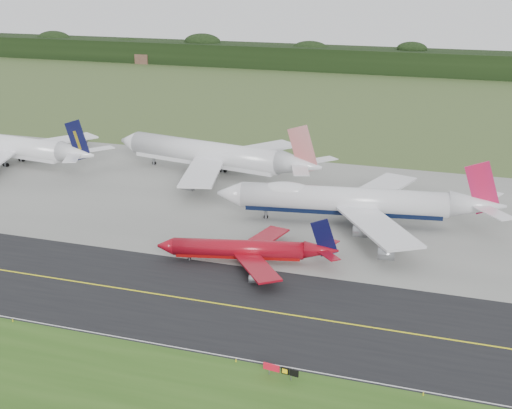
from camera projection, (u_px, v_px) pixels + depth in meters
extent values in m
plane|color=#3E5427|center=(236.00, 295.00, 123.76)|extent=(600.00, 600.00, 0.00)
cube|color=#2A4F17|center=(143.00, 408.00, 92.35)|extent=(400.00, 30.00, 0.01)
cube|color=black|center=(228.00, 305.00, 120.17)|extent=(400.00, 32.00, 0.02)
cube|color=slate|center=(309.00, 205.00, 169.52)|extent=(400.00, 78.00, 0.01)
cube|color=yellow|center=(228.00, 305.00, 120.16)|extent=(400.00, 0.40, 0.00)
cube|color=silver|center=(191.00, 350.00, 106.25)|extent=(400.00, 0.25, 0.00)
cube|color=black|center=(418.00, 62.00, 368.61)|extent=(700.00, 24.00, 12.00)
cylinder|color=white|center=(343.00, 200.00, 156.00)|extent=(45.37, 12.47, 5.72)
cube|color=black|center=(343.00, 208.00, 156.60)|extent=(42.93, 10.72, 2.00)
cone|color=white|center=(230.00, 194.00, 160.10)|extent=(6.43, 6.50, 5.72)
cone|color=white|center=(478.00, 205.00, 151.25)|extent=(12.61, 7.45, 5.72)
ellipsoid|color=white|center=(286.00, 190.00, 157.53)|extent=(12.26, 6.57, 3.64)
cube|color=white|center=(378.00, 226.00, 143.17)|extent=(20.90, 25.70, 0.49)
cube|color=white|center=(379.00, 189.00, 166.94)|extent=(14.95, 26.73, 0.49)
cube|color=#C11641|center=(483.00, 188.00, 149.89)|extent=(8.19, 1.70, 11.85)
cylinder|color=gray|center=(360.00, 232.00, 144.76)|extent=(3.45, 2.85, 2.40)
cylinder|color=gray|center=(364.00, 195.00, 167.49)|extent=(3.45, 2.85, 2.40)
cylinder|color=gray|center=(386.00, 254.00, 133.59)|extent=(3.45, 2.85, 2.40)
cylinder|color=gray|center=(386.00, 183.00, 176.98)|extent=(3.45, 2.85, 2.40)
cylinder|color=black|center=(266.00, 217.00, 160.39)|extent=(1.09, 0.61, 1.03)
cylinder|color=slate|center=(358.00, 221.00, 153.65)|extent=(0.91, 0.91, 3.82)
cylinder|color=black|center=(358.00, 227.00, 154.10)|extent=(1.10, 0.66, 1.03)
cylinder|color=slate|center=(359.00, 212.00, 159.52)|extent=(0.91, 0.91, 3.82)
cylinder|color=black|center=(359.00, 218.00, 159.97)|extent=(1.10, 0.66, 1.03)
cylinder|color=maroon|center=(238.00, 248.00, 136.69)|extent=(25.27, 9.07, 3.40)
cube|color=#930B0A|center=(238.00, 254.00, 137.05)|extent=(23.85, 7.96, 1.19)
cone|color=maroon|center=(166.00, 246.00, 137.94)|extent=(3.84, 4.03, 3.40)
cone|color=maroon|center=(321.00, 250.00, 135.21)|extent=(7.24, 4.83, 3.40)
cube|color=maroon|center=(257.00, 267.00, 129.90)|extent=(12.24, 13.82, 0.38)
cube|color=maroon|center=(264.00, 239.00, 143.11)|extent=(7.31, 14.65, 0.38)
cube|color=black|center=(324.00, 238.00, 134.34)|extent=(5.30, 1.50, 7.75)
cylinder|color=gray|center=(254.00, 279.00, 127.06)|extent=(2.14, 1.82, 1.43)
cylinder|color=gray|center=(264.00, 237.00, 146.59)|extent=(2.14, 1.82, 1.43)
cylinder|color=black|center=(189.00, 259.00, 138.33)|extent=(0.66, 0.41, 0.61)
cylinder|color=slate|center=(248.00, 262.00, 135.36)|extent=(0.57, 0.57, 1.76)
cylinder|color=black|center=(248.00, 265.00, 135.54)|extent=(0.67, 0.44, 0.61)
cylinder|color=slate|center=(250.00, 254.00, 138.89)|extent=(0.57, 0.57, 1.76)
cylinder|color=black|center=(250.00, 257.00, 139.07)|extent=(0.67, 0.44, 0.61)
cylinder|color=white|center=(3.00, 145.00, 204.28)|extent=(42.73, 10.94, 5.69)
cube|color=white|center=(4.00, 151.00, 204.87)|extent=(40.45, 9.27, 1.99)
cone|color=white|center=(77.00, 153.00, 193.13)|extent=(11.80, 7.04, 5.69)
cube|color=white|center=(54.00, 141.00, 212.23)|extent=(19.95, 25.49, 0.50)
cube|color=#0B0D34|center=(78.00, 140.00, 191.66)|extent=(7.96, 1.45, 11.49)
cylinder|color=gray|center=(45.00, 146.00, 213.63)|extent=(3.38, 2.76, 2.39)
cylinder|color=gray|center=(82.00, 140.00, 220.90)|extent=(3.38, 2.76, 2.39)
cylinder|color=slate|center=(5.00, 160.00, 201.34)|extent=(0.89, 0.89, 3.60)
cylinder|color=black|center=(6.00, 165.00, 201.76)|extent=(1.08, 0.64, 1.02)
cylinder|color=slate|center=(21.00, 155.00, 206.68)|extent=(0.89, 0.89, 3.60)
cylinder|color=black|center=(22.00, 160.00, 207.10)|extent=(1.08, 0.64, 1.02)
cylinder|color=white|center=(205.00, 152.00, 193.44)|extent=(46.11, 14.93, 6.35)
cube|color=white|center=(205.00, 160.00, 194.10)|extent=(43.56, 12.93, 2.22)
cone|color=white|center=(130.00, 141.00, 205.44)|extent=(6.82, 7.32, 6.35)
cone|color=white|center=(300.00, 165.00, 179.80)|extent=(13.06, 8.53, 6.35)
cube|color=white|center=(203.00, 172.00, 179.27)|extent=(14.37, 27.42, 0.57)
cube|color=white|center=(254.00, 150.00, 200.85)|extent=(22.06, 26.05, 0.57)
cube|color=red|center=(303.00, 149.00, 178.14)|extent=(8.70, 2.16, 12.63)
cylinder|color=gray|center=(187.00, 185.00, 174.84)|extent=(3.91, 3.28, 2.67)
cylinder|color=gray|center=(264.00, 151.00, 206.74)|extent=(3.91, 3.28, 2.67)
cylinder|color=black|center=(154.00, 163.00, 203.27)|extent=(1.22, 0.72, 1.14)
cylinder|color=slate|center=(209.00, 171.00, 190.11)|extent=(1.04, 1.04, 4.01)
cylinder|color=black|center=(209.00, 176.00, 190.57)|extent=(1.23, 0.78, 1.14)
cylinder|color=slate|center=(223.00, 165.00, 195.87)|extent=(1.04, 1.04, 4.01)
cylinder|color=black|center=(223.00, 170.00, 196.33)|extent=(1.23, 0.78, 1.14)
cylinder|color=slate|center=(269.00, 372.00, 99.79)|extent=(0.13, 0.13, 0.77)
cylinder|color=slate|center=(291.00, 378.00, 98.43)|extent=(0.13, 0.13, 0.77)
cube|color=#A60C1F|center=(271.00, 367.00, 99.37)|extent=(2.44, 0.50, 1.00)
cube|color=black|center=(285.00, 371.00, 98.51)|extent=(1.12, 0.34, 1.00)
cube|color=black|center=(294.00, 373.00, 97.96)|extent=(1.34, 0.36, 1.00)
cylinder|color=yellow|center=(13.00, 320.00, 114.54)|extent=(0.16, 0.16, 0.50)
cylinder|color=yellow|center=(236.00, 360.00, 103.00)|extent=(0.16, 0.16, 0.50)
cylinder|color=yellow|center=(423.00, 394.00, 94.97)|extent=(0.16, 0.16, 0.50)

